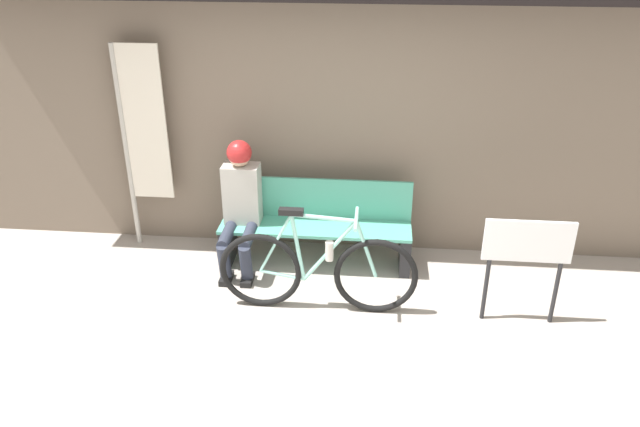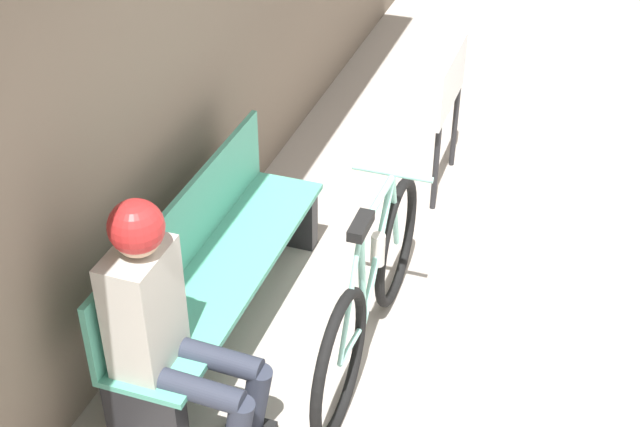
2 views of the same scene
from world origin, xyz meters
name	(u,v)px [view 1 (image 1 of 2)]	position (x,y,z in m)	size (l,w,h in m)	color
ground_plane	(304,399)	(0.00, 0.00, 0.00)	(24.00, 24.00, 0.00)	#ADA399
storefront_wall	(331,84)	(0.00, 2.31, 1.66)	(12.00, 0.56, 3.20)	#756656
park_bench_near	(316,226)	(-0.11, 1.90, 0.39)	(1.81, 0.42, 0.82)	#51A88E
bicycle	(318,270)	(-0.01, 1.11, 0.38)	(1.68, 0.40, 0.95)	black
person_seated	(240,199)	(-0.80, 1.79, 0.70)	(0.34, 0.64, 1.24)	#2D3342
banner_pole	(140,132)	(-1.81, 2.12, 1.21)	(0.45, 0.05, 2.04)	#B7B2A8
signboard	(527,250)	(1.67, 1.10, 0.68)	(0.70, 0.04, 0.94)	#232326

